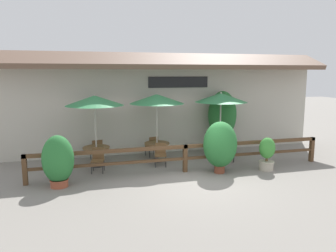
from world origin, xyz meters
name	(u,v)px	position (x,y,z in m)	size (l,w,h in m)	color
ground_plane	(195,181)	(0.00, 0.00, 0.00)	(60.00, 60.00, 0.00)	gray
building_facade	(163,102)	(0.00, 4.10, 2.17)	(14.28, 1.49, 4.23)	#BCB7A8
patio_railing	(185,152)	(0.00, 1.05, 0.70)	(10.40, 0.14, 0.95)	brown
patio_umbrella_near	(95,101)	(-2.91, 2.58, 2.41)	(2.08, 2.08, 2.63)	#B7B2A8
dining_table_near	(96,151)	(-2.91, 2.58, 0.57)	(0.97, 0.97, 0.72)	brown
chair_near_streetside	(98,159)	(-2.91, 1.84, 0.47)	(0.49, 0.49, 0.84)	brown
chair_near_wallside	(97,149)	(-2.86, 3.32, 0.47)	(0.49, 0.49, 0.84)	brown
patio_umbrella_middle	(157,99)	(-0.61, 2.70, 2.41)	(2.08, 2.08, 2.63)	#B7B2A8
dining_table_middle	(157,146)	(-0.61, 2.70, 0.57)	(0.97, 0.97, 0.72)	brown
chair_middle_streetside	(160,153)	(-0.64, 2.01, 0.47)	(0.50, 0.50, 0.84)	brown
chair_middle_wallside	(152,145)	(-0.64, 3.38, 0.47)	(0.51, 0.51, 0.84)	brown
patio_umbrella_far	(221,98)	(2.00, 2.64, 2.41)	(2.08, 2.08, 2.63)	#B7B2A8
dining_table_far	(220,143)	(2.00, 2.64, 0.57)	(0.97, 0.97, 0.72)	brown
chair_far_streetside	(226,150)	(1.94, 1.92, 0.47)	(0.47, 0.47, 0.84)	brown
chair_far_wallside	(214,142)	(2.06, 3.37, 0.47)	(0.51, 0.51, 0.84)	brown
potted_plant_entrance_palm	(220,145)	(1.11, 0.64, 0.97)	(1.16, 1.04, 1.78)	brown
potted_plant_tall_tropical	(58,161)	(-4.12, 0.62, 0.81)	(0.94, 0.84, 1.58)	#9E4C33
potted_plant_broad_leaf	(267,153)	(2.83, 0.49, 0.61)	(0.56, 0.53, 1.17)	#B7AD99
potted_plant_small_flowering	(222,115)	(2.50, 3.55, 1.57)	(1.23, 1.11, 2.62)	brown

